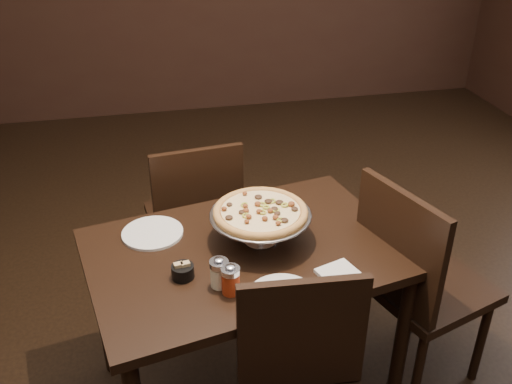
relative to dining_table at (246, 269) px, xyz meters
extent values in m
cube|color=black|center=(0.00, 0.00, 0.08)|extent=(1.33, 1.01, 0.04)
cylinder|color=black|center=(0.60, -0.23, -0.30)|extent=(0.06, 0.06, 0.71)
cylinder|color=black|center=(-0.60, 0.23, -0.30)|extent=(0.06, 0.06, 0.71)
cylinder|color=black|center=(0.47, 0.44, -0.30)|extent=(0.06, 0.06, 0.71)
cylinder|color=silver|center=(0.06, 0.04, 0.10)|extent=(0.14, 0.14, 0.01)
cylinder|color=silver|center=(0.06, 0.04, 0.16)|extent=(0.03, 0.03, 0.11)
cylinder|color=silver|center=(0.06, 0.04, 0.22)|extent=(0.10, 0.10, 0.01)
cylinder|color=gray|center=(0.06, 0.04, 0.22)|extent=(0.39, 0.39, 0.01)
torus|color=gray|center=(0.06, 0.04, 0.22)|extent=(0.40, 0.40, 0.01)
cylinder|color=#A97232|center=(0.06, 0.04, 0.23)|extent=(0.36, 0.36, 0.01)
torus|color=#A97232|center=(0.06, 0.04, 0.23)|extent=(0.37, 0.37, 0.03)
cylinder|color=tan|center=(0.06, 0.04, 0.24)|extent=(0.30, 0.30, 0.01)
cylinder|color=beige|center=(-0.14, -0.20, 0.14)|extent=(0.06, 0.06, 0.08)
cylinder|color=silver|center=(-0.14, -0.20, 0.19)|extent=(0.07, 0.07, 0.02)
ellipsoid|color=silver|center=(-0.14, -0.20, 0.21)|extent=(0.04, 0.04, 0.01)
cylinder|color=#9A280E|center=(-0.10, -0.25, 0.14)|extent=(0.06, 0.06, 0.08)
cylinder|color=silver|center=(-0.10, -0.25, 0.19)|extent=(0.07, 0.07, 0.02)
ellipsoid|color=silver|center=(-0.10, -0.25, 0.21)|extent=(0.04, 0.04, 0.01)
cylinder|color=black|center=(-0.26, -0.13, 0.12)|extent=(0.08, 0.08, 0.05)
cube|color=tan|center=(-0.27, -0.13, 0.14)|extent=(0.04, 0.03, 0.05)
cube|color=tan|center=(-0.25, -0.13, 0.14)|extent=(0.04, 0.03, 0.05)
cube|color=silver|center=(0.30, -0.24, 0.11)|extent=(0.17, 0.17, 0.01)
cylinder|color=white|center=(-0.35, 0.18, 0.11)|extent=(0.25, 0.25, 0.01)
cylinder|color=white|center=(0.06, -0.31, 0.10)|extent=(0.24, 0.24, 0.01)
cone|color=silver|center=(0.19, -0.06, 0.23)|extent=(0.15, 0.15, 0.00)
cylinder|color=black|center=(0.19, -0.06, 0.23)|extent=(0.09, 0.11, 0.02)
cube|color=black|center=(-0.14, 0.74, -0.21)|extent=(0.48, 0.48, 0.04)
cube|color=black|center=(-0.12, 0.55, 0.05)|extent=(0.43, 0.08, 0.45)
cylinder|color=black|center=(0.01, 0.94, -0.44)|extent=(0.04, 0.04, 0.42)
cylinder|color=black|center=(-0.33, 0.90, -0.44)|extent=(0.04, 0.04, 0.42)
cylinder|color=black|center=(0.05, 0.59, -0.44)|extent=(0.04, 0.04, 0.42)
cylinder|color=black|center=(-0.30, 0.55, -0.44)|extent=(0.04, 0.04, 0.42)
cube|color=black|center=(0.10, -0.45, 0.05)|extent=(0.43, 0.07, 0.45)
cube|color=black|center=(0.78, -0.06, -0.18)|extent=(0.58, 0.58, 0.04)
cube|color=black|center=(0.58, -0.12, 0.10)|extent=(0.17, 0.45, 0.49)
cylinder|color=black|center=(1.01, -0.18, -0.43)|extent=(0.04, 0.04, 0.45)
cylinder|color=black|center=(0.90, 0.18, -0.43)|extent=(0.04, 0.04, 0.45)
cylinder|color=black|center=(0.66, -0.29, -0.43)|extent=(0.04, 0.04, 0.45)
cylinder|color=black|center=(0.54, 0.07, -0.43)|extent=(0.04, 0.04, 0.45)
camera|label=1|loc=(-0.35, -1.78, 1.38)|focal=40.00mm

